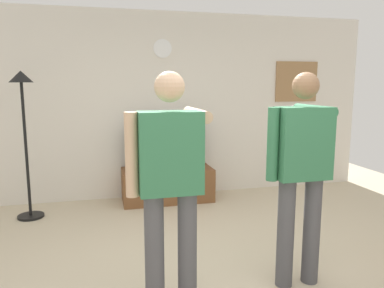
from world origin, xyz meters
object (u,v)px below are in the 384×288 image
tv_stand (168,185)px  television (167,146)px  framed_picture (296,82)px  person_standing_nearer_lamp (170,180)px  floor_lamp (23,114)px  person_standing_nearer_couch (301,166)px  wall_clock (162,49)px

tv_stand → television: bearing=90.0°
framed_picture → person_standing_nearer_lamp: framed_picture is taller
framed_picture → floor_lamp: bearing=-172.0°
television → person_standing_nearer_couch: person_standing_nearer_couch is taller
tv_stand → person_standing_nearer_lamp: 2.78m
wall_clock → person_standing_nearer_lamp: wall_clock is taller
framed_picture → person_standing_nearer_lamp: (-2.60, -2.93, -0.70)m
framed_picture → person_standing_nearer_couch: bearing=-118.1°
floor_lamp → person_standing_nearer_couch: size_ratio=1.04×
floor_lamp → person_standing_nearer_lamp: 2.75m
framed_picture → person_standing_nearer_lamp: size_ratio=0.40×
framed_picture → floor_lamp: 4.02m
person_standing_nearer_couch → tv_stand: bearing=104.9°
tv_stand → floor_lamp: 2.12m
person_standing_nearer_couch → floor_lamp: bearing=138.0°
floor_lamp → wall_clock: bearing=17.0°
framed_picture → person_standing_nearer_couch: framed_picture is taller
tv_stand → wall_clock: size_ratio=4.88×
person_standing_nearer_lamp → floor_lamp: bearing=119.9°
floor_lamp → person_standing_nearer_lamp: size_ratio=1.04×
television → floor_lamp: 1.91m
tv_stand → person_standing_nearer_lamp: bearing=-99.7°
television → person_standing_nearer_couch: size_ratio=0.63×
television → wall_clock: size_ratio=4.23×
person_standing_nearer_couch → person_standing_nearer_lamp: bearing=-172.5°
tv_stand → wall_clock: (0.00, 0.29, 1.94)m
television → person_standing_nearer_lamp: 2.73m
wall_clock → person_standing_nearer_lamp: 3.18m
framed_picture → tv_stand: bearing=-172.2°
television → floor_lamp: bearing=-170.2°
wall_clock → floor_lamp: (-1.81, -0.55, -0.86)m
wall_clock → person_standing_nearer_lamp: size_ratio=0.15×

